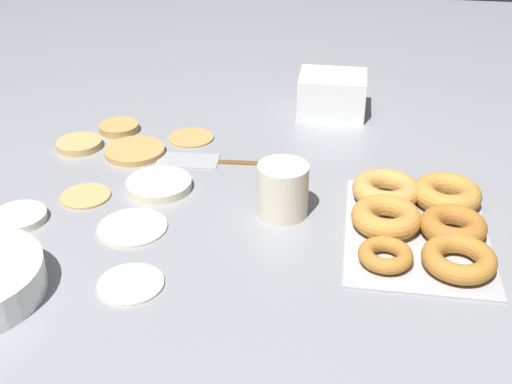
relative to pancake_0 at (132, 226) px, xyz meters
name	(u,v)px	position (x,y,z in m)	size (l,w,h in m)	color
ground_plane	(181,200)	(0.10, -0.05, 0.00)	(3.00, 3.00, 0.00)	gray
pancake_0	(132,226)	(0.00, 0.00, 0.00)	(0.11, 0.11, 0.01)	beige
pancake_1	(135,151)	(0.25, 0.08, 0.00)	(0.12, 0.12, 0.01)	tan
pancake_2	(85,195)	(0.08, 0.11, 0.00)	(0.08, 0.08, 0.01)	tan
pancake_3	(191,137)	(0.34, -0.01, 0.00)	(0.09, 0.09, 0.01)	tan
pancake_4	(131,283)	(-0.14, -0.04, 0.00)	(0.09, 0.09, 0.01)	beige
pancake_5	(159,185)	(0.13, -0.01, 0.00)	(0.12, 0.12, 0.02)	beige
pancake_6	(19,217)	(0.00, 0.19, 0.00)	(0.09, 0.09, 0.01)	beige
pancake_7	(79,144)	(0.26, 0.19, 0.00)	(0.09, 0.09, 0.01)	tan
pancake_8	(119,128)	(0.35, 0.14, 0.00)	(0.08, 0.08, 0.02)	tan
donut_tray	(420,218)	(0.07, -0.45, 0.02)	(0.31, 0.22, 0.04)	#ADAFB5
container_stack	(332,94)	(0.51, -0.29, 0.04)	(0.12, 0.14, 0.09)	white
paper_cup	(283,190)	(0.08, -0.23, 0.04)	(0.08, 0.08, 0.09)	beige
spatula	(203,160)	(0.24, -0.06, 0.00)	(0.07, 0.26, 0.01)	brown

